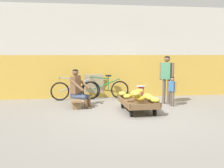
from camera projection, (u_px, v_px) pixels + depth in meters
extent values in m
plane|color=gray|center=(134.00, 116.00, 6.36)|extent=(80.00, 80.00, 0.00)
cube|color=gold|center=(116.00, 76.00, 9.22)|extent=(16.00, 0.30, 1.56)
cube|color=beige|center=(116.00, 31.00, 9.02)|extent=(16.00, 0.30, 1.77)
cube|color=brown|center=(138.00, 103.00, 6.81)|extent=(0.91, 1.48, 0.05)
cube|color=brown|center=(124.00, 101.00, 6.73)|extent=(0.11, 1.44, 0.10)
cube|color=brown|center=(151.00, 100.00, 6.87)|extent=(0.11, 1.44, 0.10)
cube|color=brown|center=(131.00, 96.00, 7.49)|extent=(0.84, 0.08, 0.10)
cube|color=brown|center=(146.00, 106.00, 6.12)|extent=(0.84, 0.08, 0.10)
cylinder|color=black|center=(122.00, 105.00, 7.26)|extent=(0.06, 0.18, 0.18)
cylinder|color=black|center=(143.00, 104.00, 7.38)|extent=(0.06, 0.18, 0.18)
cylinder|color=black|center=(131.00, 113.00, 6.28)|extent=(0.06, 0.18, 0.18)
cylinder|color=black|center=(155.00, 112.00, 6.39)|extent=(0.06, 0.18, 0.18)
ellipsoid|color=gold|center=(128.00, 96.00, 6.83)|extent=(0.29, 0.25, 0.13)
ellipsoid|color=yellow|center=(135.00, 95.00, 7.02)|extent=(0.30, 0.28, 0.13)
ellipsoid|color=gold|center=(151.00, 98.00, 6.58)|extent=(0.30, 0.28, 0.13)
ellipsoid|color=gold|center=(147.00, 96.00, 6.92)|extent=(0.29, 0.26, 0.13)
ellipsoid|color=gold|center=(137.00, 96.00, 6.87)|extent=(0.29, 0.26, 0.13)
ellipsoid|color=yellow|center=(149.00, 97.00, 6.75)|extent=(0.29, 0.25, 0.13)
ellipsoid|color=yellow|center=(134.00, 94.00, 7.18)|extent=(0.30, 0.29, 0.13)
ellipsoid|color=gold|center=(155.00, 100.00, 6.28)|extent=(0.29, 0.25, 0.13)
ellipsoid|color=gold|center=(122.00, 94.00, 7.29)|extent=(0.30, 0.28, 0.13)
ellipsoid|color=gold|center=(141.00, 98.00, 6.53)|extent=(0.26, 0.20, 0.13)
ellipsoid|color=gold|center=(136.00, 92.00, 6.75)|extent=(0.29, 0.25, 0.13)
ellipsoid|color=yellow|center=(135.00, 94.00, 6.51)|extent=(0.28, 0.24, 0.13)
ellipsoid|color=gold|center=(137.00, 94.00, 6.46)|extent=(0.30, 0.28, 0.13)
ellipsoid|color=yellow|center=(139.00, 91.00, 7.00)|extent=(0.30, 0.27, 0.13)
cube|color=olive|center=(76.00, 99.00, 7.47)|extent=(0.37, 1.12, 0.05)
cube|color=olive|center=(75.00, 101.00, 7.86)|extent=(0.24, 0.10, 0.22)
cube|color=olive|center=(77.00, 106.00, 7.11)|extent=(0.24, 0.10, 0.22)
cylinder|color=brown|center=(89.00, 103.00, 7.41)|extent=(0.10, 0.10, 0.27)
cube|color=#4C3D2D|center=(91.00, 107.00, 7.40)|extent=(0.23, 0.19, 0.04)
cylinder|color=#38425B|center=(83.00, 96.00, 7.46)|extent=(0.41, 0.32, 0.13)
cylinder|color=brown|center=(86.00, 104.00, 7.24)|extent=(0.10, 0.10, 0.27)
cube|color=#4C3D2D|center=(88.00, 108.00, 7.23)|extent=(0.23, 0.19, 0.04)
cylinder|color=#38425B|center=(80.00, 97.00, 7.30)|extent=(0.41, 0.32, 0.13)
cube|color=#38425B|center=(76.00, 96.00, 7.46)|extent=(0.33, 0.35, 0.14)
cube|color=brown|center=(76.00, 85.00, 7.42)|extent=(0.32, 0.37, 0.52)
cylinder|color=brown|center=(84.00, 83.00, 7.53)|extent=(0.44, 0.31, 0.36)
cylinder|color=brown|center=(77.00, 85.00, 7.17)|extent=(0.44, 0.31, 0.36)
sphere|color=brown|center=(75.00, 72.00, 7.37)|extent=(0.19, 0.19, 0.19)
ellipsoid|color=black|center=(75.00, 71.00, 7.37)|extent=(0.17, 0.17, 0.09)
cube|color=gold|center=(141.00, 99.00, 7.85)|extent=(0.36, 0.28, 0.30)
cylinder|color=#28282D|center=(141.00, 94.00, 7.83)|extent=(0.20, 0.20, 0.03)
cube|color=#C6384C|center=(141.00, 90.00, 7.82)|extent=(0.16, 0.10, 0.24)
cylinder|color=white|center=(141.00, 90.00, 7.76)|extent=(0.13, 0.01, 0.13)
cylinder|color=#B2B5BA|center=(141.00, 86.00, 7.80)|extent=(0.30, 0.30, 0.01)
torus|color=black|center=(60.00, 91.00, 8.44)|extent=(0.64, 0.10, 0.64)
torus|color=black|center=(90.00, 90.00, 8.65)|extent=(0.64, 0.10, 0.64)
cylinder|color=#9EA0A5|center=(75.00, 85.00, 8.52)|extent=(1.03, 0.11, 0.43)
cylinder|color=#9EA0A5|center=(78.00, 84.00, 8.53)|extent=(0.04, 0.04, 0.48)
cylinder|color=#9EA0A5|center=(69.00, 78.00, 8.45)|extent=(0.62, 0.08, 0.12)
cube|color=black|center=(78.00, 76.00, 8.50)|extent=(0.21, 0.11, 0.05)
cylinder|color=black|center=(60.00, 78.00, 8.38)|extent=(0.06, 0.48, 0.03)
torus|color=black|center=(91.00, 90.00, 8.70)|extent=(0.64, 0.06, 0.64)
torus|color=black|center=(120.00, 90.00, 8.82)|extent=(0.64, 0.06, 0.64)
cylinder|color=#236B3D|center=(106.00, 84.00, 8.74)|extent=(1.03, 0.05, 0.43)
cylinder|color=#236B3D|center=(108.00, 83.00, 8.74)|extent=(0.04, 0.04, 0.48)
cylinder|color=#236B3D|center=(100.00, 78.00, 8.68)|extent=(0.62, 0.05, 0.12)
cube|color=black|center=(108.00, 76.00, 8.71)|extent=(0.20, 0.10, 0.05)
cylinder|color=black|center=(91.00, 77.00, 8.64)|extent=(0.04, 0.48, 0.03)
cube|color=#C6B289|center=(94.00, 86.00, 8.96)|extent=(0.70, 0.23, 0.88)
cylinder|color=brown|center=(169.00, 92.00, 7.81)|extent=(0.10, 0.10, 0.80)
cylinder|color=brown|center=(164.00, 91.00, 7.91)|extent=(0.10, 0.10, 0.80)
cube|color=#427A56|center=(167.00, 71.00, 7.78)|extent=(0.36, 0.37, 0.52)
cylinder|color=brown|center=(173.00, 72.00, 7.65)|extent=(0.07, 0.07, 0.56)
cylinder|color=brown|center=(161.00, 71.00, 7.92)|extent=(0.07, 0.07, 0.56)
sphere|color=brown|center=(167.00, 59.00, 7.74)|extent=(0.19, 0.19, 0.19)
ellipsoid|color=black|center=(167.00, 57.00, 7.73)|extent=(0.17, 0.17, 0.09)
cylinder|color=brown|center=(173.00, 99.00, 7.49)|extent=(0.06, 0.06, 0.47)
cylinder|color=brown|center=(171.00, 99.00, 7.56)|extent=(0.06, 0.06, 0.47)
cube|color=#386693|center=(172.00, 86.00, 7.48)|extent=(0.19, 0.22, 0.30)
cylinder|color=#9E704C|center=(176.00, 87.00, 7.38)|extent=(0.04, 0.04, 0.33)
cylinder|color=#9E704C|center=(169.00, 86.00, 7.58)|extent=(0.04, 0.04, 0.33)
sphere|color=#9E704C|center=(173.00, 79.00, 7.45)|extent=(0.11, 0.11, 0.11)
ellipsoid|color=black|center=(173.00, 78.00, 7.44)|extent=(0.10, 0.10, 0.05)
cube|color=silver|center=(151.00, 102.00, 7.58)|extent=(0.18, 0.12, 0.24)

